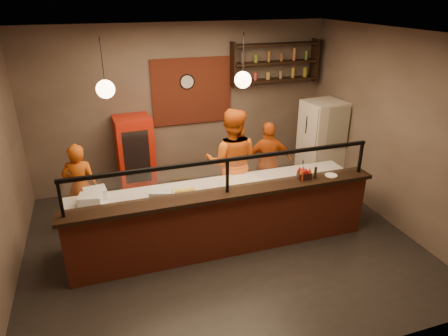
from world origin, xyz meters
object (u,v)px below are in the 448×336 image
object	(u,v)px
cook_mid	(232,163)
wall_clock	(187,82)
red_cooler	(135,157)
pizza_dough	(246,182)
cook_right	(268,162)
pepper_mill	(315,173)
condiment_caddy	(304,175)
fridge	(321,144)
cook_left	(81,187)

from	to	relation	value
cook_mid	wall_clock	bearing A→B (deg)	-53.67
red_cooler	pizza_dough	world-z (taller)	red_cooler
cook_mid	pizza_dough	distance (m)	0.68
cook_right	pepper_mill	xyz separation A→B (m)	(0.15, -1.40, 0.38)
wall_clock	condiment_caddy	world-z (taller)	wall_clock
fridge	cook_left	bearing A→B (deg)	177.41
cook_right	fridge	size ratio (longest dim) A/B	0.89
cook_right	pizza_dough	distance (m)	1.21
cook_mid	pizza_dough	xyz separation A→B (m)	(0.01, -0.68, -0.06)
wall_clock	cook_right	distance (m)	2.24
cook_right	pepper_mill	distance (m)	1.46
wall_clock	cook_right	size ratio (longest dim) A/B	0.19
pizza_dough	red_cooler	bearing A→B (deg)	128.27
cook_mid	red_cooler	bearing A→B (deg)	-17.06
cook_left	pizza_dough	world-z (taller)	cook_left
cook_right	pizza_dough	size ratio (longest dim) A/B	2.77
cook_left	cook_mid	size ratio (longest dim) A/B	0.78
cook_left	red_cooler	size ratio (longest dim) A/B	0.96
pizza_dough	condiment_caddy	distance (m)	0.92
red_cooler	wall_clock	bearing A→B (deg)	11.67
wall_clock	red_cooler	size ratio (longest dim) A/B	0.19
fridge	red_cooler	size ratio (longest dim) A/B	1.11
cook_left	red_cooler	distance (m)	1.41
cook_left	pepper_mill	xyz separation A→B (m)	(3.48, -1.46, 0.40)
red_cooler	condiment_caddy	world-z (taller)	red_cooler
pepper_mill	cook_left	bearing A→B (deg)	157.31
pizza_dough	cook_right	bearing A→B (deg)	48.42
pizza_dough	pepper_mill	world-z (taller)	pepper_mill
condiment_caddy	wall_clock	bearing A→B (deg)	113.31
wall_clock	cook_mid	xyz separation A→B (m)	(0.38, -1.58, -1.13)
wall_clock	cook_left	distance (m)	2.85
red_cooler	pepper_mill	xyz separation A→B (m)	(2.48, -2.45, 0.36)
wall_clock	cook_mid	distance (m)	1.98
cook_mid	fridge	xyz separation A→B (m)	(2.12, 0.57, -0.09)
pizza_dough	pepper_mill	xyz separation A→B (m)	(0.94, -0.50, 0.25)
cook_left	fridge	world-z (taller)	fridge
red_cooler	pepper_mill	distance (m)	3.50
condiment_caddy	cook_mid	bearing A→B (deg)	124.76
cook_mid	cook_right	xyz separation A→B (m)	(0.80, 0.22, -0.19)
wall_clock	condiment_caddy	bearing A→B (deg)	-66.69
wall_clock	pepper_mill	world-z (taller)	wall_clock
fridge	cook_right	bearing A→B (deg)	-171.46
fridge	pepper_mill	size ratio (longest dim) A/B	9.23
wall_clock	pizza_dough	distance (m)	2.58
cook_right	pepper_mill	size ratio (longest dim) A/B	8.20
fridge	red_cooler	bearing A→B (deg)	162.95
cook_mid	cook_right	distance (m)	0.86
cook_mid	fridge	size ratio (longest dim) A/B	1.11
wall_clock	cook_left	world-z (taller)	wall_clock
cook_left	cook_right	bearing A→B (deg)	-168.86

